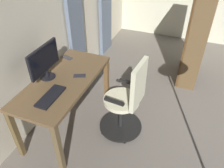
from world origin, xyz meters
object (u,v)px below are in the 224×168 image
object	(u,v)px
computer_monitor	(44,61)
cell_phone_by_monitor	(67,58)
computer_keyboard	(51,97)
office_chair	(127,103)
desk	(64,86)
cell_phone_face_up	(80,76)
bookshelf	(194,32)

from	to	relation	value
computer_monitor	cell_phone_by_monitor	distance (m)	0.53
computer_monitor	computer_keyboard	size ratio (longest dim) A/B	1.35
computer_monitor	office_chair	bearing A→B (deg)	101.72
desk	computer_monitor	size ratio (longest dim) A/B	2.67
computer_keyboard	cell_phone_face_up	size ratio (longest dim) A/B	2.63
computer_keyboard	bookshelf	world-z (taller)	bookshelf
desk	cell_phone_face_up	xyz separation A→B (m)	(-0.13, 0.15, 0.11)
computer_keyboard	bookshelf	bearing A→B (deg)	149.00
desk	cell_phone_face_up	world-z (taller)	cell_phone_face_up
desk	computer_keyboard	world-z (taller)	computer_keyboard
desk	bookshelf	world-z (taller)	bookshelf
bookshelf	computer_monitor	bearing A→B (deg)	-40.13
computer_monitor	bookshelf	size ratio (longest dim) A/B	0.32
desk	cell_phone_face_up	size ratio (longest dim) A/B	9.44
computer_keyboard	cell_phone_face_up	xyz separation A→B (m)	(-0.46, 0.10, -0.01)
office_chair	computer_monitor	xyz separation A→B (m)	(0.19, -0.94, 0.49)
office_chair	cell_phone_by_monitor	xyz separation A→B (m)	(-0.28, -0.95, 0.27)
computer_monitor	desk	bearing A→B (deg)	97.32
computer_keyboard	cell_phone_by_monitor	xyz separation A→B (m)	(-0.78, -0.26, -0.01)
desk	computer_monitor	xyz separation A→B (m)	(0.03, -0.20, 0.33)
cell_phone_face_up	bookshelf	xyz separation A→B (m)	(-1.63, 1.16, 0.07)
computer_keyboard	desk	bearing A→B (deg)	-171.59
computer_monitor	bookshelf	xyz separation A→B (m)	(-1.78, 1.50, -0.15)
desk	office_chair	bearing A→B (deg)	102.88
office_chair	cell_phone_face_up	distance (m)	0.65
desk	cell_phone_by_monitor	world-z (taller)	cell_phone_by_monitor
cell_phone_face_up	bookshelf	distance (m)	2.00
desk	cell_phone_by_monitor	xyz separation A→B (m)	(-0.45, -0.21, 0.11)
computer_monitor	computer_keyboard	world-z (taller)	computer_monitor
office_chair	computer_keyboard	distance (m)	0.90
office_chair	cell_phone_by_monitor	distance (m)	1.03
cell_phone_by_monitor	office_chair	bearing A→B (deg)	89.67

